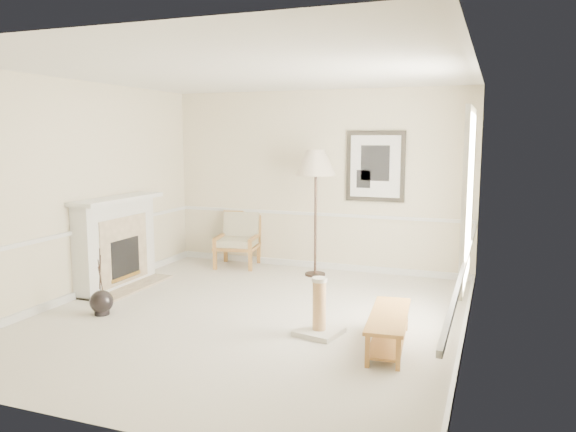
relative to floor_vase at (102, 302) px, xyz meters
The scene contains 8 objects.
ground 1.80m from the floor_vase, 17.85° to the left, with size 5.50×5.50×0.00m, color silver.
room 2.60m from the floor_vase, 18.76° to the left, with size 5.04×5.54×2.92m.
fireplace 1.40m from the floor_vase, 118.74° to the left, with size 0.64×1.64×1.31m.
floor_vase is the anchor object (origin of this frame).
armchair 3.07m from the floor_vase, 82.26° to the left, with size 0.79×0.83×0.90m.
floor_lamp 3.69m from the floor_vase, 56.53° to the left, with size 0.72×0.72×1.96m.
bench 3.48m from the floor_vase, ahead, with size 0.49×1.28×0.36m.
scratching_post 2.71m from the floor_vase, ahead, with size 0.53×0.53×0.64m.
Camera 1 is at (2.75, -5.95, 2.16)m, focal length 35.00 mm.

